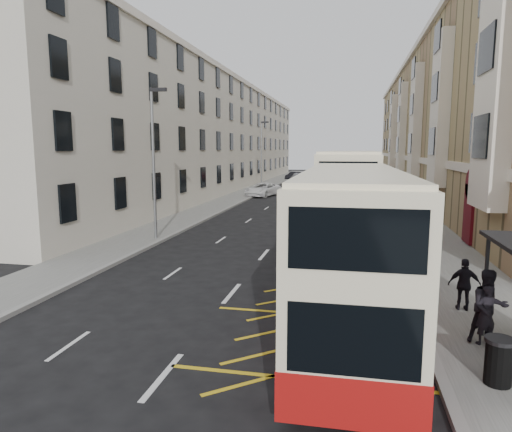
% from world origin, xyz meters
% --- Properties ---
extents(ground, '(200.00, 200.00, 0.00)m').
position_xyz_m(ground, '(0.00, 0.00, 0.00)').
color(ground, black).
rests_on(ground, ground).
extents(pavement_right, '(4.00, 120.00, 0.15)m').
position_xyz_m(pavement_right, '(8.00, 30.00, 0.07)').
color(pavement_right, '#60605C').
rests_on(pavement_right, ground).
extents(pavement_left, '(3.00, 120.00, 0.15)m').
position_xyz_m(pavement_left, '(-7.50, 30.00, 0.07)').
color(pavement_left, '#60605C').
rests_on(pavement_left, ground).
extents(kerb_right, '(0.25, 120.00, 0.15)m').
position_xyz_m(kerb_right, '(6.00, 30.00, 0.07)').
color(kerb_right, gray).
rests_on(kerb_right, ground).
extents(kerb_left, '(0.25, 120.00, 0.15)m').
position_xyz_m(kerb_left, '(-6.00, 30.00, 0.07)').
color(kerb_left, gray).
rests_on(kerb_left, ground).
extents(road_markings, '(10.00, 110.00, 0.01)m').
position_xyz_m(road_markings, '(0.00, 45.00, 0.01)').
color(road_markings, silver).
rests_on(road_markings, ground).
extents(terrace_right, '(10.75, 79.00, 15.25)m').
position_xyz_m(terrace_right, '(14.88, 45.38, 7.52)').
color(terrace_right, tan).
rests_on(terrace_right, ground).
extents(terrace_left, '(9.18, 79.00, 13.25)m').
position_xyz_m(terrace_left, '(-13.43, 45.50, 6.52)').
color(terrace_left, beige).
rests_on(terrace_left, ground).
extents(guard_railing, '(0.06, 6.56, 1.01)m').
position_xyz_m(guard_railing, '(6.25, 5.75, 0.86)').
color(guard_railing, red).
rests_on(guard_railing, pavement_right).
extents(street_lamp_near, '(0.93, 0.18, 8.00)m').
position_xyz_m(street_lamp_near, '(-6.35, 12.00, 4.64)').
color(street_lamp_near, gray).
rests_on(street_lamp_near, pavement_left).
extents(street_lamp_far, '(0.93, 0.18, 8.00)m').
position_xyz_m(street_lamp_far, '(-6.35, 42.00, 4.64)').
color(street_lamp_far, gray).
rests_on(street_lamp_far, pavement_left).
extents(double_decker_front, '(2.69, 11.19, 4.45)m').
position_xyz_m(double_decker_front, '(4.01, 1.87, 2.27)').
color(double_decker_front, '#FAEEC7').
rests_on(double_decker_front, ground).
extents(double_decker_rear, '(3.03, 12.29, 4.88)m').
position_xyz_m(double_decker_rear, '(3.94, 14.34, 2.49)').
color(double_decker_rear, '#FAEEC7').
rests_on(double_decker_rear, ground).
extents(litter_bin, '(0.60, 0.60, 1.00)m').
position_xyz_m(litter_bin, '(7.07, -1.15, 0.67)').
color(litter_bin, black).
rests_on(litter_bin, pavement_right).
extents(pedestrian_near, '(0.66, 0.56, 1.54)m').
position_xyz_m(pedestrian_near, '(7.34, 0.92, 0.92)').
color(pedestrian_near, black).
rests_on(pedestrian_near, pavement_right).
extents(pedestrian_mid, '(0.98, 0.79, 1.90)m').
position_xyz_m(pedestrian_mid, '(7.42, 0.98, 1.10)').
color(pedestrian_mid, black).
rests_on(pedestrian_mid, pavement_right).
extents(pedestrian_far, '(0.95, 0.42, 1.59)m').
position_xyz_m(pedestrian_far, '(7.41, 3.44, 0.94)').
color(pedestrian_far, black).
rests_on(pedestrian_far, pavement_right).
extents(white_van, '(3.69, 5.54, 1.41)m').
position_xyz_m(white_van, '(-5.20, 36.65, 0.71)').
color(white_van, white).
rests_on(white_van, ground).
extents(car_silver, '(2.29, 4.41, 1.43)m').
position_xyz_m(car_silver, '(-4.10, 59.13, 0.72)').
color(car_silver, '#96989D').
rests_on(car_silver, ground).
extents(car_dark, '(2.67, 4.13, 1.29)m').
position_xyz_m(car_dark, '(-5.20, 63.76, 0.64)').
color(car_dark, black).
rests_on(car_dark, ground).
extents(car_red, '(3.36, 5.24, 1.41)m').
position_xyz_m(car_red, '(1.88, 58.83, 0.71)').
color(car_red, maroon).
rests_on(car_red, ground).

